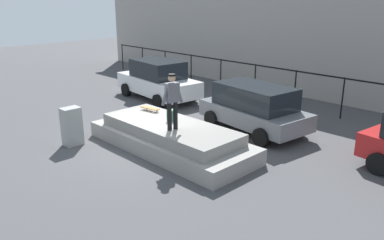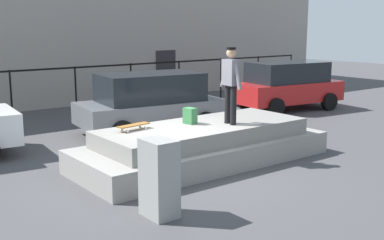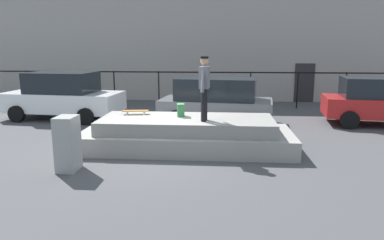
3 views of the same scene
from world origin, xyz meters
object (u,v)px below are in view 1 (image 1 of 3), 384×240
Objects in this scene: skateboard at (150,108)px; skateboarder at (172,98)px; utility_box at (72,126)px; backpack at (172,115)px; car_white_sedan_near at (158,80)px; car_grey_hatchback_mid at (254,107)px.

skateboarder is at bearing -20.42° from skateboard.
utility_box reaches higher than skateboard.
backpack is 3.37m from utility_box.
skateboarder is 0.36× the size of car_white_sedan_near.
utility_box is at bearing 124.63° from backpack.
car_grey_hatchback_mid is at bearing -26.53° from backpack.
backpack is at bearing 140.18° from skateboarder.
skateboard is 2.17× the size of backpack.
car_grey_hatchback_mid is (2.35, 2.98, -0.07)m from skateboard.
car_white_sedan_near reaches higher than backpack.
car_grey_hatchback_mid is (6.12, -0.52, -0.02)m from car_white_sedan_near.
car_grey_hatchback_mid is (0.98, 3.17, -0.15)m from backpack.
skateboarder reaches higher than car_grey_hatchback_mid.
car_grey_hatchback_mid is at bearing 85.75° from skateboarder.
car_white_sedan_near is 6.62m from utility_box.
skateboard is at bearing -128.28° from car_grey_hatchback_mid.
skateboarder reaches higher than skateboard.
car_white_sedan_near is 1.10× the size of car_grey_hatchback_mid.
utility_box is at bearing -112.32° from skateboard.
skateboarder is 1.22m from backpack.
car_white_sedan_near is at bearing 44.91° from backpack.
backpack is 6.33m from car_white_sedan_near.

